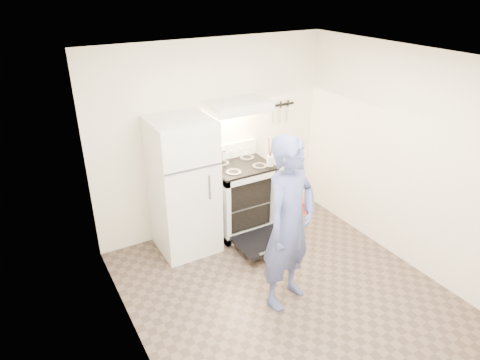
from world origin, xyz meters
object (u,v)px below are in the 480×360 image
refrigerator (183,187)px  tea_kettle (216,152)px  person (289,224)px  stove_body (241,198)px  dutch_oven (298,204)px

refrigerator → tea_kettle: size_ratio=5.89×
tea_kettle → person: (-0.03, -1.68, -0.17)m
refrigerator → tea_kettle: (0.56, 0.24, 0.24)m
stove_body → tea_kettle: 0.72m
dutch_oven → tea_kettle: bearing=99.9°
tea_kettle → dutch_oven: size_ratio=0.83×
stove_body → dutch_oven: (0.00, -1.22, 0.51)m
tea_kettle → person: size_ratio=0.16×
refrigerator → dutch_oven: (0.81, -1.20, 0.12)m
stove_body → person: person is taller
stove_body → dutch_oven: 1.32m
stove_body → tea_kettle: bearing=138.3°
person → refrigerator: bearing=91.2°
tea_kettle → refrigerator: bearing=-156.5°
person → dutch_oven: person is taller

